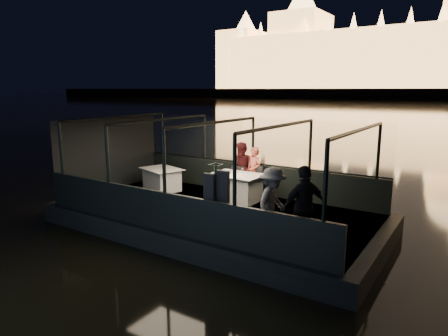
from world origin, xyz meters
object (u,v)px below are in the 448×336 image
Objects in this scene: chair_port_right at (254,183)px; wine_bottle at (215,170)px; chair_port_left at (234,181)px; passenger_stripe at (272,201)px; dining_table_aft at (162,178)px; person_man_maroon at (242,170)px; dining_table_central at (237,187)px; person_woman_coral at (254,171)px; passenger_dark at (304,206)px; coat_stand at (216,198)px.

wine_bottle reaches higher than chair_port_right.
chair_port_left is 0.54× the size of passenger_stripe.
chair_port_left is at bearing 82.07° from wine_bottle.
person_man_maroon is (2.36, 0.96, 0.36)m from dining_table_aft.
wine_bottle is at bearing -139.39° from dining_table_central.
person_woman_coral is at bearing 60.80° from wine_bottle.
passenger_dark reaches higher than dining_table_central.
wine_bottle is at bearing -113.40° from chair_port_left.
person_woman_coral is at bearing 12.46° from chair_port_left.
coat_stand is 1.12× the size of person_woman_coral.
chair_port_left is at bearing 16.84° from dining_table_aft.
passenger_stripe is at bearing -61.59° from chair_port_left.
passenger_dark reaches higher than wine_bottle.
dining_table_aft is 1.40× the size of chair_port_right.
chair_port_left is 0.54× the size of person_man_maroon.
coat_stand is 0.98× the size of passenger_dark.
chair_port_right is at bearing 13.16° from dining_table_aft.
chair_port_left is 0.58× the size of person_woman_coral.
person_woman_coral reaches higher than dining_table_aft.
passenger_stripe is (1.02, 0.59, -0.05)m from coat_stand.
passenger_dark is (5.53, -1.99, 0.47)m from dining_table_aft.
passenger_stripe is (4.81, -1.96, 0.47)m from dining_table_aft.
dining_table_central is at bearing -82.04° from person_woman_coral.
passenger_dark is 5.00× the size of wine_bottle.
person_woman_coral is (0.51, 0.27, 0.30)m from chair_port_left.
passenger_stripe is at bearing -40.20° from chair_port_right.
dining_table_aft is 0.82× the size of person_man_maroon.
coat_stand reaches higher than dining_table_aft.
person_man_maroon is at bearing -159.75° from person_woman_coral.
dining_table_central is at bearing -92.05° from passenger_dark.
dining_table_central is 0.55m from chair_port_right.
passenger_dark is (2.91, -2.23, 0.47)m from dining_table_central.
wine_bottle is (-3.38, 1.82, 0.06)m from passenger_dark.
person_man_maroon is 4.70× the size of wine_bottle.
wine_bottle is at bearing 124.57° from coat_stand.
person_man_maroon is at bearing 22.04° from dining_table_aft.
dining_table_aft is 0.88× the size of person_woman_coral.
wine_bottle is (-1.64, 2.39, 0.02)m from coat_stand.
dining_table_central reaches higher than dining_table_aft.
dining_table_central is at bearing 112.80° from coat_stand.
passenger_dark is (2.75, -2.95, 0.10)m from person_woman_coral.
passenger_dark is at bearing -31.48° from chair_port_right.
person_man_maroon reaches higher than dining_table_aft.
chair_port_left is at bearing -131.82° from person_woman_coral.
coat_stand reaches higher than wine_bottle.
chair_port_right is at bearing 55.06° from dining_table_central.
wine_bottle is (2.15, -0.17, 0.53)m from dining_table_aft.
passenger_stripe is at bearing 30.18° from coat_stand.
coat_stand is (0.86, -3.24, 0.45)m from chair_port_right.
person_woman_coral is at bearing 134.70° from chair_port_right.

